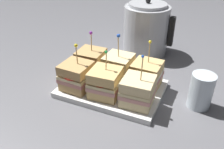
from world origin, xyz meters
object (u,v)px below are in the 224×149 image
(sandwich_front_left, at_px, (77,76))
(sandwich_front_right, at_px, (138,91))
(sandwich_back_left, at_px, (91,62))
(drinking_glass, at_px, (201,91))
(sandwich_front_center, at_px, (105,83))
(sandwich_back_center, at_px, (119,68))
(serving_platter, at_px, (112,89))
(kettle_steel, at_px, (146,29))
(sandwich_back_right, at_px, (147,74))

(sandwich_front_left, xyz_separation_m, sandwich_front_right, (0.20, 0.00, -0.00))
(sandwich_back_left, distance_m, drinking_glass, 0.37)
(sandwich_front_center, relative_size, drinking_glass, 1.36)
(sandwich_back_left, xyz_separation_m, sandwich_back_center, (0.10, 0.00, -0.00))
(sandwich_front_right, height_order, sandwich_back_left, sandwich_front_right)
(drinking_glass, bearing_deg, serving_platter, -172.69)
(serving_platter, relative_size, kettle_steel, 1.40)
(sandwich_back_center, relative_size, sandwich_back_right, 1.05)
(serving_platter, xyz_separation_m, drinking_glass, (0.27, 0.03, 0.05))
(sandwich_front_left, xyz_separation_m, sandwich_back_left, (-0.00, 0.10, 0.00))
(serving_platter, bearing_deg, sandwich_front_right, -25.30)
(serving_platter, height_order, sandwich_back_right, sandwich_back_right)
(sandwich_back_left, bearing_deg, drinking_glass, -2.52)
(sandwich_front_right, height_order, sandwich_back_right, sandwich_front_right)
(sandwich_front_center, relative_size, kettle_steel, 0.64)
(sandwich_front_center, xyz_separation_m, sandwich_front_right, (0.11, 0.00, -0.00))
(sandwich_back_center, distance_m, sandwich_back_right, 0.10)
(serving_platter, bearing_deg, sandwich_back_left, 153.64)
(serving_platter, height_order, sandwich_back_center, sandwich_back_center)
(sandwich_back_left, relative_size, sandwich_back_right, 0.99)
(sandwich_front_right, distance_m, drinking_glass, 0.19)
(sandwich_back_right, relative_size, drinking_glass, 1.44)
(sandwich_front_right, bearing_deg, sandwich_back_left, 154.17)
(sandwich_back_right, distance_m, kettle_steel, 0.30)
(kettle_steel, bearing_deg, drinking_glass, -48.91)
(sandwich_front_right, relative_size, sandwich_back_center, 0.97)
(sandwich_front_center, distance_m, sandwich_back_right, 0.14)
(serving_platter, xyz_separation_m, sandwich_front_left, (-0.10, -0.05, 0.05))
(sandwich_back_center, bearing_deg, sandwich_front_center, -91.93)
(sandwich_front_left, distance_m, sandwich_back_center, 0.14)
(sandwich_front_right, height_order, drinking_glass, sandwich_front_right)
(sandwich_front_left, bearing_deg, sandwich_front_right, 0.59)
(sandwich_front_right, bearing_deg, drinking_glass, 26.58)
(kettle_steel, relative_size, drinking_glass, 2.13)
(sandwich_front_right, xyz_separation_m, sandwich_back_center, (-0.10, 0.10, 0.00))
(serving_platter, distance_m, sandwich_back_center, 0.07)
(kettle_steel, distance_m, drinking_glass, 0.40)
(sandwich_front_right, xyz_separation_m, sandwich_back_left, (-0.21, 0.10, 0.00))
(serving_platter, xyz_separation_m, kettle_steel, (0.01, 0.33, 0.09))
(sandwich_back_right, bearing_deg, sandwich_front_center, -134.86)
(kettle_steel, bearing_deg, serving_platter, -91.57)
(sandwich_back_center, distance_m, kettle_steel, 0.28)
(sandwich_front_left, bearing_deg, sandwich_front_center, 0.62)
(sandwich_back_right, bearing_deg, sandwich_front_right, -87.58)
(sandwich_front_right, distance_m, sandwich_back_left, 0.23)
(sandwich_back_center, height_order, kettle_steel, kettle_steel)
(sandwich_back_center, bearing_deg, drinking_glass, -4.01)
(serving_platter, bearing_deg, sandwich_back_center, 88.84)
(sandwich_front_left, distance_m, kettle_steel, 0.40)
(sandwich_front_left, height_order, sandwich_front_center, sandwich_front_left)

